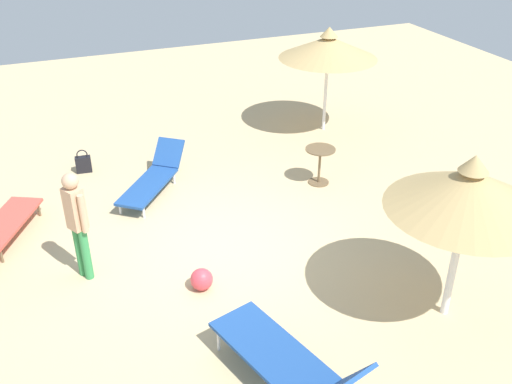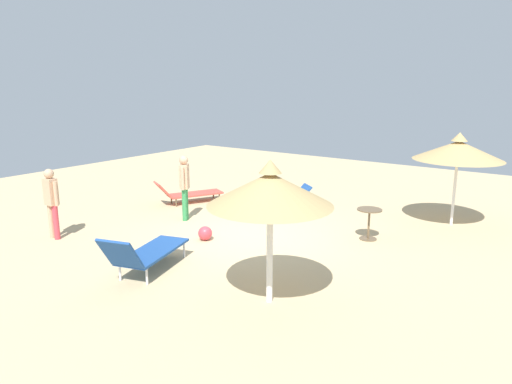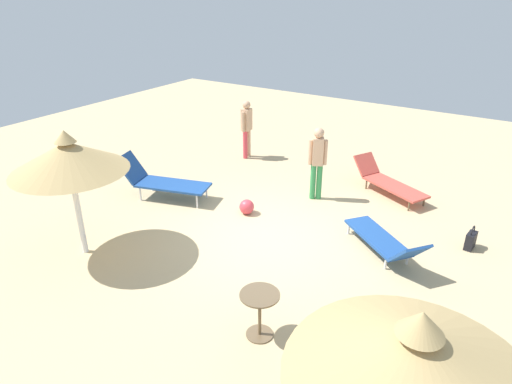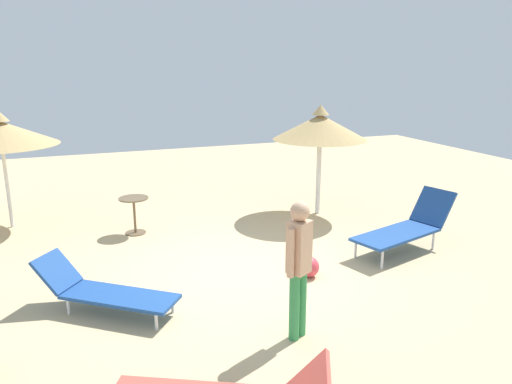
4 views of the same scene
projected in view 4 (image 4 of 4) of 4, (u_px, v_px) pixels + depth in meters
ground at (241, 273)px, 8.18m from camera, size 24.00×24.00×0.10m
parasol_umbrella_center at (320, 127)px, 10.73m from camera, size 2.07×2.07×2.44m
parasol_umbrella_far_right at (0, 133)px, 9.79m from camera, size 2.21×2.21×2.42m
lounge_chair_near_right at (407, 226)px, 8.93m from camera, size 2.27×1.27×1.00m
lounge_chair_front at (103, 290)px, 6.75m from camera, size 1.92×1.68×0.73m
person_standing_near_left at (299, 262)px, 5.93m from camera, size 0.39×0.31×1.76m
side_table_round at (134, 209)px, 9.79m from camera, size 0.58×0.58×0.74m
beach_ball at (309, 267)px, 7.87m from camera, size 0.33×0.33×0.33m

